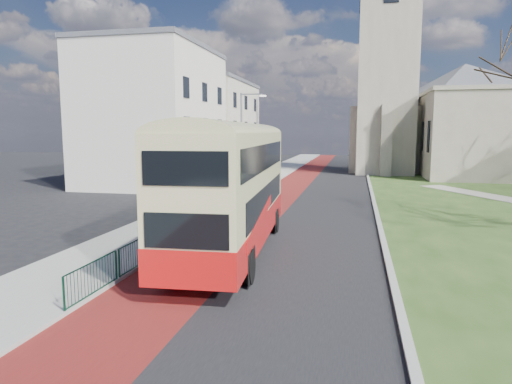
# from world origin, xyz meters

# --- Properties ---
(ground) EXTENTS (160.00, 160.00, 0.00)m
(ground) POSITION_xyz_m (0.00, 0.00, 0.00)
(ground) COLOR black
(ground) RESTS_ON ground
(road_carriageway) EXTENTS (9.00, 120.00, 0.01)m
(road_carriageway) POSITION_xyz_m (1.50, 20.00, 0.01)
(road_carriageway) COLOR black
(road_carriageway) RESTS_ON ground
(bus_lane) EXTENTS (3.40, 120.00, 0.01)m
(bus_lane) POSITION_xyz_m (-1.20, 20.00, 0.01)
(bus_lane) COLOR #591414
(bus_lane) RESTS_ON ground
(pavement_west) EXTENTS (4.00, 120.00, 0.12)m
(pavement_west) POSITION_xyz_m (-5.00, 20.00, 0.06)
(pavement_west) COLOR gray
(pavement_west) RESTS_ON ground
(kerb_west) EXTENTS (0.25, 120.00, 0.13)m
(kerb_west) POSITION_xyz_m (-3.00, 20.00, 0.07)
(kerb_west) COLOR #999993
(kerb_west) RESTS_ON ground
(kerb_east) EXTENTS (0.25, 80.00, 0.13)m
(kerb_east) POSITION_xyz_m (6.10, 22.00, 0.07)
(kerb_east) COLOR #999993
(kerb_east) RESTS_ON ground
(pedestrian_railing) EXTENTS (0.07, 24.00, 1.12)m
(pedestrian_railing) POSITION_xyz_m (-2.95, 4.00, 0.55)
(pedestrian_railing) COLOR #0B3120
(pedestrian_railing) RESTS_ON ground
(gothic_church) EXTENTS (16.38, 18.00, 40.00)m
(gothic_church) POSITION_xyz_m (12.56, 38.00, 13.13)
(gothic_church) COLOR gray
(gothic_church) RESTS_ON ground
(street_block_near) EXTENTS (10.30, 14.30, 13.00)m
(street_block_near) POSITION_xyz_m (-14.00, 22.00, 6.51)
(street_block_near) COLOR silver
(street_block_near) RESTS_ON ground
(street_block_far) EXTENTS (10.30, 16.30, 11.50)m
(street_block_far) POSITION_xyz_m (-14.00, 38.00, 5.76)
(street_block_far) COLOR #B7AF9A
(street_block_far) RESTS_ON ground
(streetlamp) EXTENTS (2.13, 0.18, 8.00)m
(streetlamp) POSITION_xyz_m (-4.35, 18.00, 4.59)
(streetlamp) COLOR gray
(streetlamp) RESTS_ON pavement_west
(bus) EXTENTS (3.68, 12.58, 5.19)m
(bus) POSITION_xyz_m (-0.19, -0.68, 2.96)
(bus) COLOR #B51110
(bus) RESTS_ON ground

